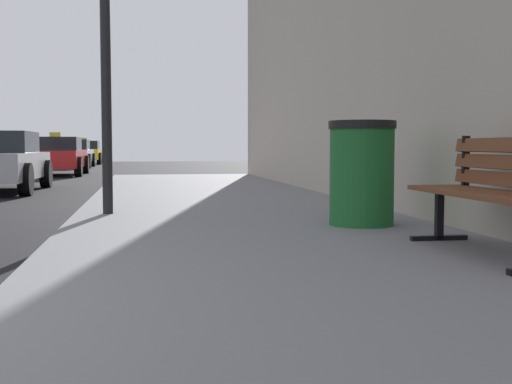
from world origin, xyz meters
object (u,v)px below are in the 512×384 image
Objects in this scene: bench at (497,185)px; car_white at (70,153)px; trash_bin at (362,173)px; car_yellow at (83,152)px; car_red at (55,156)px.

bench is 27.33m from car_white.
bench is at bearing -78.86° from trash_bin.
car_yellow reaches higher than trash_bin.
bench is 0.40× the size of car_yellow.
car_red is 8.37m from car_white.
trash_bin is 31.26m from car_yellow.
car_red is at bearing 91.34° from car_yellow.
car_yellow is (-0.34, 14.39, 0.00)m from car_red.
car_yellow is at bearing 100.39° from bench.
bench is 19.14m from car_red.
car_white is (-0.39, 8.36, -0.00)m from car_red.
car_yellow is (-5.43, 30.79, -0.03)m from trash_bin.
bench is 0.44× the size of car_white.
car_red is (-5.48, 18.34, -0.02)m from bench.
car_red is at bearing 92.66° from car_white.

